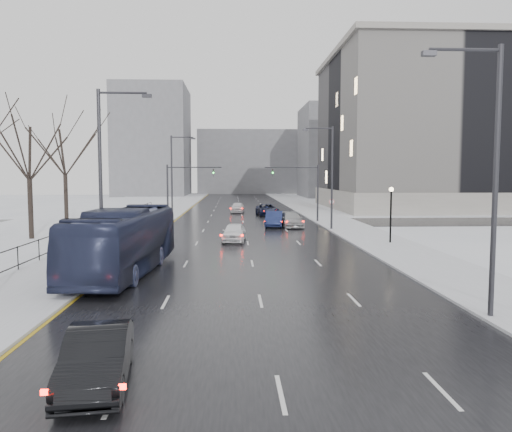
{
  "coord_description": "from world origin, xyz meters",
  "views": [
    {
      "loc": [
        -1.15,
        -7.73,
        5.37
      ],
      "look_at": [
        0.46,
        26.96,
        2.5
      ],
      "focal_mm": 35.0,
      "sensor_mm": 36.0,
      "label": 1
    }
  ],
  "objects": [
    {
      "name": "lamppost_r_mid",
      "position": [
        11.0,
        30.0,
        2.94
      ],
      "size": [
        0.36,
        0.36,
        4.28
      ],
      "color": "black",
      "rests_on": "sidewalk_right"
    },
    {
      "name": "mast_signal_left",
      "position": [
        -7.33,
        48.0,
        4.11
      ],
      "size": [
        6.1,
        0.33,
        6.5
      ],
      "color": "#2D2D33",
      "rests_on": "ground"
    },
    {
      "name": "park_strip",
      "position": [
        -20.0,
        60.0,
        0.06
      ],
      "size": [
        14.0,
        150.0,
        0.12
      ],
      "primitive_type": "cube",
      "color": "white",
      "rests_on": "ground"
    },
    {
      "name": "sedan_center_far",
      "position": [
        -0.5,
        62.37,
        0.8
      ],
      "size": [
        2.17,
        4.58,
        1.51
      ],
      "primitive_type": "imported",
      "rotation": [
        0.0,
        0.0,
        -0.09
      ],
      "color": "silver",
      "rests_on": "road"
    },
    {
      "name": "sedan_left_near",
      "position": [
        -4.61,
        4.74,
        0.76
      ],
      "size": [
        2.06,
        4.51,
        1.44
      ],
      "primitive_type": "imported",
      "rotation": [
        0.0,
        0.0,
        0.13
      ],
      "color": "black",
      "rests_on": "road"
    },
    {
      "name": "streetlight_r_near",
      "position": [
        8.17,
        10.0,
        5.62
      ],
      "size": [
        2.95,
        0.25,
        10.0
      ],
      "color": "#2D2D33",
      "rests_on": "ground"
    },
    {
      "name": "mast_signal_right",
      "position": [
        7.33,
        48.0,
        4.11
      ],
      "size": [
        6.1,
        0.33,
        6.5
      ],
      "color": "#2D2D33",
      "rests_on": "ground"
    },
    {
      "name": "iron_fence",
      "position": [
        -13.0,
        30.0,
        0.91
      ],
      "size": [
        0.06,
        70.0,
        1.3
      ],
      "color": "black",
      "rests_on": "sidewalk_left"
    },
    {
      "name": "streetlight_l_far",
      "position": [
        -8.17,
        52.0,
        5.62
      ],
      "size": [
        2.95,
        0.25,
        10.0
      ],
      "color": "#2D2D33",
      "rests_on": "ground"
    },
    {
      "name": "tree_park_e",
      "position": [
        -18.2,
        44.0,
        0.0
      ],
      "size": [
        9.45,
        9.45,
        13.5
      ],
      "primitive_type": null,
      "color": "black",
      "rests_on": "ground"
    },
    {
      "name": "sedan_right_far",
      "position": [
        4.82,
        42.87,
        0.78
      ],
      "size": [
        2.37,
        5.22,
        1.48
      ],
      "primitive_type": "imported",
      "rotation": [
        0.0,
        0.0,
        0.06
      ],
      "color": "#A1A3A5",
      "rests_on": "road"
    },
    {
      "name": "tree_park_d",
      "position": [
        -17.8,
        34.0,
        0.0
      ],
      "size": [
        8.75,
        8.75,
        12.5
      ],
      "primitive_type": null,
      "color": "black",
      "rests_on": "ground"
    },
    {
      "name": "cross_road",
      "position": [
        0.0,
        48.0,
        0.02
      ],
      "size": [
        130.0,
        10.0,
        0.04
      ],
      "primitive_type": "cube",
      "color": "black",
      "rests_on": "ground"
    },
    {
      "name": "sedan_right_cross",
      "position": [
        3.36,
        57.47,
        0.8
      ],
      "size": [
        3.02,
        5.68,
        1.52
      ],
      "primitive_type": "imported",
      "rotation": [
        0.0,
        0.0,
        0.09
      ],
      "color": "#121937",
      "rests_on": "road"
    },
    {
      "name": "bldg_far_center",
      "position": [
        4.0,
        140.0,
        9.0
      ],
      "size": [
        30.0,
        18.0,
        18.0
      ],
      "primitive_type": "cube",
      "color": "slate",
      "rests_on": "ground"
    },
    {
      "name": "sidewalk_left",
      "position": [
        -10.5,
        60.0,
        0.08
      ],
      "size": [
        5.0,
        150.0,
        0.16
      ],
      "primitive_type": "cube",
      "color": "silver",
      "rests_on": "ground"
    },
    {
      "name": "sidewalk_right",
      "position": [
        10.5,
        60.0,
        0.08
      ],
      "size": [
        5.0,
        150.0,
        0.16
      ],
      "primitive_type": "cube",
      "color": "silver",
      "rests_on": "ground"
    },
    {
      "name": "sedan_center_near",
      "position": [
        -1.05,
        31.99,
        0.78
      ],
      "size": [
        2.17,
        4.52,
        1.49
      ],
      "primitive_type": "imported",
      "rotation": [
        0.0,
        0.0,
        -0.1
      ],
      "color": "white",
      "rests_on": "road"
    },
    {
      "name": "road",
      "position": [
        0.0,
        60.0,
        0.02
      ],
      "size": [
        16.0,
        150.0,
        0.04
      ],
      "primitive_type": "cube",
      "color": "black",
      "rests_on": "ground"
    },
    {
      "name": "bus",
      "position": [
        -7.0,
        19.3,
        1.81
      ],
      "size": [
        3.83,
        12.91,
        3.55
      ],
      "primitive_type": "imported",
      "rotation": [
        0.0,
        0.0,
        -0.07
      ],
      "color": "#252B49",
      "rests_on": "road"
    },
    {
      "name": "bldg_far_left",
      "position": [
        -22.0,
        125.0,
        14.0
      ],
      "size": [
        18.0,
        22.0,
        28.0
      ],
      "primitive_type": "cube",
      "color": "slate",
      "rests_on": "ground"
    },
    {
      "name": "civic_building",
      "position": [
        35.0,
        72.0,
        11.21
      ],
      "size": [
        41.0,
        31.0,
        24.8
      ],
      "color": "gray",
      "rests_on": "ground"
    },
    {
      "name": "sedan_right_near",
      "position": [
        3.09,
        43.15,
        0.84
      ],
      "size": [
        2.29,
        5.05,
        1.61
      ],
      "primitive_type": "imported",
      "rotation": [
        0.0,
        0.0,
        -0.12
      ],
      "color": "navy",
      "rests_on": "road"
    },
    {
      "name": "streetlight_r_mid",
      "position": [
        8.17,
        40.0,
        5.62
      ],
      "size": [
        2.95,
        0.25,
        10.0
      ],
      "color": "#2D2D33",
      "rests_on": "ground"
    },
    {
      "name": "streetlight_l_near",
      "position": [
        -8.17,
        20.0,
        5.62
      ],
      "size": [
        2.95,
        0.25,
        10.0
      ],
      "color": "#2D2D33",
      "rests_on": "ground"
    },
    {
      "name": "no_uturn_sign",
      "position": [
        9.2,
        44.0,
        2.3
      ],
      "size": [
        0.6,
        0.06,
        2.7
      ],
      "color": "#2D2D33",
      "rests_on": "sidewalk_right"
    },
    {
      "name": "bldg_far_right",
      "position": [
        28.0,
        115.0,
        11.0
      ],
      "size": [
        24.0,
        20.0,
        22.0
      ],
      "primitive_type": "cube",
      "color": "slate",
      "rests_on": "ground"
    }
  ]
}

